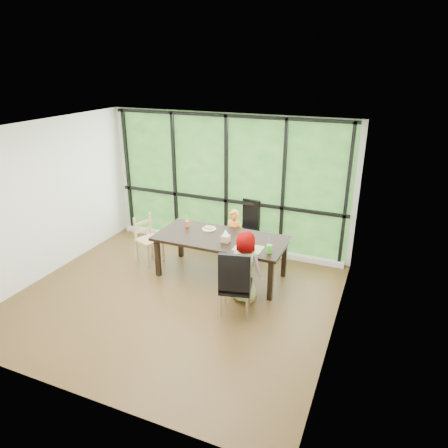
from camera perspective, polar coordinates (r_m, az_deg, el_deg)
The scene contains 22 objects.
ground at distance 6.81m, azimuth -6.90°, elevation -10.22°, with size 5.00×5.00×0.00m, color black.
back_wall at distance 8.12m, azimuth 0.45°, elevation 5.77°, with size 5.00×5.00×0.00m, color silver.
foliage_backdrop at distance 8.10m, azimuth 0.40°, elevation 5.74°, with size 4.80×0.02×2.65m, color #1E4F1E.
window_mullions at distance 8.06m, azimuth 0.29°, elevation 5.67°, with size 4.80×0.06×2.65m, color black, non-canonical shape.
window_sill at distance 8.48m, azimuth 0.17°, elevation -2.87°, with size 4.80×0.12×0.10m, color silver.
dining_table at distance 7.24m, azimuth -0.43°, elevation -4.58°, with size 2.27×1.04×0.75m, color black.
chair_window_leather at distance 8.05m, azimuth 2.74°, elevation -0.51°, with size 0.46×0.46×1.08m, color black.
chair_interior_leather at distance 6.14m, azimuth 1.67°, elevation -8.04°, with size 0.46×0.46×1.08m, color black.
chair_end_beech at distance 7.85m, azimuth -10.37°, elevation -2.17°, with size 0.42×0.40×0.90m, color #A8825A.
child_toddler at distance 7.70m, azimuth 1.40°, elevation -1.71°, with size 0.38×0.25×1.04m, color orange.
child_older at distance 6.44m, azimuth 3.05°, elevation -6.04°, with size 0.57×0.37×1.18m, color slate.
placemat at distance 6.68m, azimuth 3.42°, elevation -3.40°, with size 0.46×0.34×0.01m, color tan.
plate_far at distance 7.42m, azimuth -2.09°, elevation -0.68°, with size 0.25×0.25×0.02m, color white.
plate_near at distance 6.70m, azimuth 3.58°, elevation -3.29°, with size 0.21×0.21×0.01m, color white.
orange_cup at distance 7.54m, azimuth -5.16°, elevation 0.02°, with size 0.07×0.07×0.11m, color #D95B1A.
green_cup at distance 6.54m, azimuth 6.32°, elevation -3.45°, with size 0.09×0.09×0.14m, color green.
tissue_box at distance 6.89m, azimuth 0.23°, elevation -2.06°, with size 0.13×0.13×0.11m, color tan.
crepe_rolls_far at distance 7.41m, azimuth -2.09°, elevation -0.49°, with size 0.20×0.12×0.04m, color tan, non-canonical shape.
crepe_rolls_near at distance 6.69m, azimuth 3.59°, elevation -3.10°, with size 0.15×0.12×0.04m, color tan, non-canonical shape.
straw_white at distance 7.50m, azimuth -5.19°, elevation 0.70°, with size 0.01×0.01×0.20m, color white.
straw_pink at distance 6.49m, azimuth 6.36°, elevation -2.59°, with size 0.01×0.01×0.20m, color pink.
tissue at distance 6.84m, azimuth 0.23°, elevation -1.20°, with size 0.12×0.12×0.11m, color white.
Camera 1 is at (2.95, -4.97, 3.59)m, focal length 32.81 mm.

